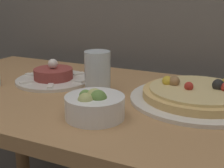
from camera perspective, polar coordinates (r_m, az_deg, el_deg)
name	(u,v)px	position (r m, az deg, el deg)	size (l,w,h in m)	color
dining_table	(132,135)	(0.88, 3.64, -9.31)	(1.42, 0.62, 0.72)	#AD7F51
pizza_plate	(198,95)	(0.86, 15.45, -1.94)	(0.36, 0.36, 0.06)	silver
tartare_plate	(54,77)	(1.02, -10.64, 1.33)	(0.24, 0.24, 0.07)	silver
small_bowl	(94,105)	(0.72, -3.23, -3.93)	(0.14, 0.14, 0.07)	white
drinking_glass	(98,72)	(0.89, -2.66, 2.23)	(0.07, 0.07, 0.12)	silver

